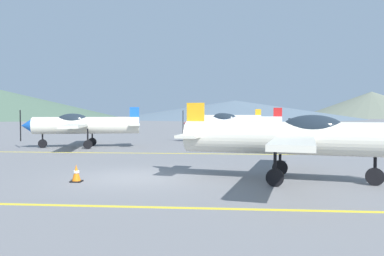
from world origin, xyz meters
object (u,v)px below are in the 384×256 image
Objects in this scene: airplane_back at (228,120)px; car_sedan at (300,125)px; airplane_far at (232,123)px; traffic_cone_front at (76,173)px; airplane_near at (293,137)px; airplane_mid at (82,125)px.

airplane_back reaches higher than car_sedan.
airplane_far is 18.21m from traffic_cone_front.
airplane_near is 15.16× the size of traffic_cone_front.
airplane_mid is at bearing 135.73° from airplane_near.
airplane_near is 33.25m from car_sedan.
traffic_cone_front is at bearing -99.77° from airplane_back.
airplane_mid is 11.26m from airplane_far.
car_sedan is at bearing 78.59° from airplane_near.
car_sedan is (8.27, 16.02, -0.67)m from airplane_far.
car_sedan is at bearing 62.69° from airplane_far.
airplane_back is 15.17× the size of traffic_cone_front.
airplane_near is 7.41m from traffic_cone_front.
traffic_cone_front is (4.44, -12.15, -1.22)m from airplane_mid.
airplane_mid is 1.00× the size of airplane_far.
traffic_cone_front is (-5.58, -17.29, -1.22)m from airplane_far.
car_sedan is 36.08m from traffic_cone_front.
airplane_mid reaches higher than car_sedan.
airplane_far is 1.93× the size of car_sedan.
airplane_mid is at bearing -130.83° from car_sedan.
airplane_near and airplane_far have the same top height.
airplane_mid and airplane_back have the same top height.
airplane_mid is at bearing -117.51° from airplane_back.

